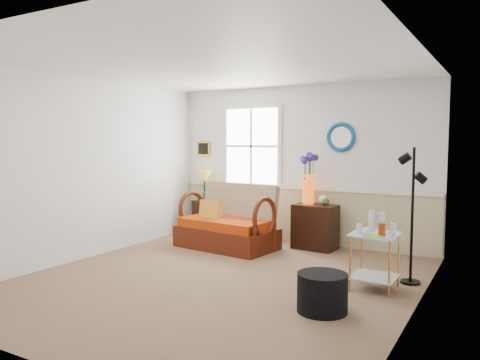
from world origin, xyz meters
The scene contains 19 objects.
floor centered at (0.00, 0.00, 0.00)m, with size 4.50×5.00×0.01m, color brown.
ceiling centered at (0.00, 0.00, 2.60)m, with size 4.50×5.00×0.01m, color white.
walls centered at (0.00, 0.00, 1.30)m, with size 4.51×5.01×2.60m.
wainscot centered at (0.00, 2.48, 0.45)m, with size 4.46×0.02×0.90m, color tan.
chair_rail centered at (0.00, 2.47, 0.92)m, with size 4.46×0.04×0.06m, color white.
window centered at (-0.90, 2.47, 1.60)m, with size 1.14×0.06×1.44m, color white, non-canonical shape.
picture centered at (-1.92, 2.48, 1.55)m, with size 0.28×0.03×0.28m, color #B28128.
mirror centered at (0.70, 2.48, 1.75)m, with size 0.47×0.47×0.07m, color #0F5EA1.
loveseat centered at (-0.83, 1.52, 0.50)m, with size 1.53×0.87×1.00m, color #531E0E, non-canonical shape.
throw_pillow centered at (-1.09, 1.45, 0.54)m, with size 0.42×0.11×0.42m, color #DB6B00, non-canonical shape.
lamp_stand centered at (-1.79, 2.30, 0.30)m, with size 0.34×0.34×0.61m, color #33150B, non-canonical shape.
table_lamp centered at (-1.80, 2.33, 0.88)m, with size 0.30×0.30×0.55m, color gold, non-canonical shape.
potted_plant centered at (-1.66, 2.25, 0.76)m, with size 0.35×0.39×0.30m, color #3C5E24.
cabinet centered at (0.41, 2.15, 0.35)m, with size 0.65×0.42×0.70m, color #33150B, non-canonical shape.
flower_vase centered at (0.27, 2.19, 1.09)m, with size 0.23×0.23×0.79m, color #DE4C0E, non-canonical shape.
side_table centered at (1.73, 0.59, 0.32)m, with size 0.51×0.51×0.65m, color #BF7E3D, non-canonical shape.
tabletop_items centered at (1.74, 0.56, 0.77)m, with size 0.41×0.41×0.24m, color silver, non-canonical shape.
floor_lamp centered at (2.05, 1.04, 0.81)m, with size 0.23×0.23×1.62m, color black, non-canonical shape.
ottoman centered at (1.46, -0.38, 0.19)m, with size 0.50×0.50×0.39m, color black.
Camera 1 is at (3.02, -4.70, 1.69)m, focal length 35.00 mm.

